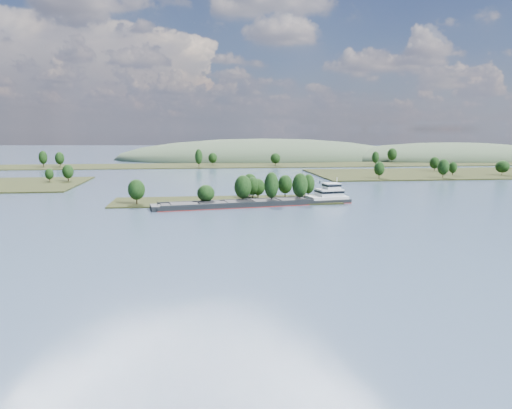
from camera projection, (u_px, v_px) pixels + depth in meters
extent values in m
plane|color=#384C60|center=(237.00, 227.00, 164.01)|extent=(1800.00, 1800.00, 0.00)
cube|color=black|center=(226.00, 201.00, 222.92)|extent=(100.00, 30.00, 1.20)
cylinder|color=black|center=(271.00, 198.00, 213.97)|extent=(0.50, 0.50, 4.38)
ellipsoid|color=black|center=(271.00, 185.00, 213.14)|extent=(6.24, 6.24, 11.25)
cylinder|color=black|center=(250.00, 192.00, 235.86)|extent=(0.50, 0.50, 3.54)
ellipsoid|color=black|center=(250.00, 183.00, 235.19)|extent=(7.04, 7.04, 9.10)
cylinder|color=black|center=(243.00, 198.00, 214.15)|extent=(0.50, 0.50, 3.94)
ellipsoid|color=black|center=(243.00, 187.00, 213.41)|extent=(7.43, 7.43, 10.13)
cylinder|color=black|center=(253.00, 195.00, 227.57)|extent=(0.50, 0.50, 3.23)
ellipsoid|color=black|center=(253.00, 186.00, 226.96)|extent=(6.85, 6.85, 8.30)
cylinder|color=black|center=(206.00, 201.00, 209.01)|extent=(0.50, 0.50, 2.78)
ellipsoid|color=black|center=(206.00, 193.00, 208.48)|extent=(7.31, 7.31, 7.14)
cylinder|color=black|center=(137.00, 200.00, 211.86)|extent=(0.50, 0.50, 3.43)
ellipsoid|color=black|center=(136.00, 190.00, 211.20)|extent=(7.29, 7.29, 8.81)
cylinder|color=black|center=(258.00, 195.00, 228.33)|extent=(0.50, 0.50, 2.99)
ellipsoid|color=black|center=(258.00, 187.00, 227.76)|extent=(6.47, 6.47, 7.70)
cylinder|color=black|center=(308.00, 194.00, 231.74)|extent=(0.50, 0.50, 3.56)
ellipsoid|color=black|center=(308.00, 184.00, 231.06)|extent=(5.94, 5.94, 9.14)
cylinder|color=black|center=(300.00, 197.00, 217.77)|extent=(0.50, 0.50, 4.12)
ellipsoid|color=black|center=(300.00, 185.00, 216.99)|extent=(6.93, 6.93, 10.59)
cylinder|color=black|center=(285.00, 193.00, 232.51)|extent=(0.50, 0.50, 3.42)
ellipsoid|color=black|center=(285.00, 184.00, 231.86)|extent=(6.84, 6.84, 8.80)
cylinder|color=black|center=(68.00, 178.00, 301.96)|extent=(0.50, 0.50, 3.31)
ellipsoid|color=black|center=(68.00, 172.00, 301.33)|extent=(6.76, 6.76, 8.52)
cylinder|color=black|center=(50.00, 179.00, 299.46)|extent=(0.50, 0.50, 2.62)
ellipsoid|color=black|center=(49.00, 174.00, 298.96)|extent=(5.08, 5.08, 6.75)
cylinder|color=black|center=(379.00, 175.00, 321.05)|extent=(0.50, 0.50, 3.50)
ellipsoid|color=black|center=(379.00, 168.00, 320.38)|extent=(6.82, 6.82, 8.99)
cylinder|color=black|center=(502.00, 173.00, 342.57)|extent=(0.50, 0.50, 3.31)
ellipsoid|color=black|center=(502.00, 166.00, 341.94)|extent=(9.40, 9.40, 8.52)
cylinder|color=black|center=(443.00, 175.00, 322.83)|extent=(0.50, 0.50, 4.00)
ellipsoid|color=black|center=(443.00, 167.00, 322.07)|extent=(7.47, 7.47, 10.29)
cylinder|color=black|center=(453.00, 173.00, 340.10)|extent=(0.50, 0.50, 3.07)
ellipsoid|color=black|center=(453.00, 167.00, 339.52)|extent=(5.63, 5.63, 7.90)
cylinder|color=black|center=(434.00, 169.00, 376.05)|extent=(0.50, 0.50, 3.50)
ellipsoid|color=black|center=(435.00, 163.00, 375.39)|extent=(7.37, 7.37, 9.01)
cube|color=black|center=(211.00, 166.00, 438.91)|extent=(900.00, 60.00, 1.20)
cylinder|color=black|center=(43.00, 164.00, 421.11)|extent=(0.50, 0.50, 4.42)
ellipsoid|color=black|center=(43.00, 157.00, 420.27)|extent=(7.04, 7.04, 11.36)
cylinder|color=black|center=(375.00, 163.00, 438.74)|extent=(0.50, 0.50, 4.01)
ellipsoid|color=black|center=(375.00, 157.00, 437.98)|extent=(6.28, 6.28, 10.30)
cylinder|color=black|center=(213.00, 163.00, 440.96)|extent=(0.50, 0.50, 3.57)
ellipsoid|color=black|center=(213.00, 158.00, 440.28)|extent=(7.91, 7.91, 9.19)
cylinder|color=black|center=(392.00, 160.00, 473.78)|extent=(0.50, 0.50, 4.49)
ellipsoid|color=black|center=(392.00, 154.00, 472.93)|extent=(9.09, 9.09, 11.56)
cylinder|color=black|center=(60.00, 164.00, 418.93)|extent=(0.50, 0.50, 4.12)
ellipsoid|color=black|center=(60.00, 158.00, 418.14)|extent=(7.63, 7.63, 10.59)
cylinder|color=black|center=(275.00, 163.00, 434.96)|extent=(0.50, 0.50, 3.57)
ellipsoid|color=black|center=(275.00, 158.00, 434.28)|extent=(8.78, 8.78, 9.18)
cylinder|color=black|center=(199.00, 164.00, 417.27)|extent=(0.50, 0.50, 4.94)
ellipsoid|color=black|center=(199.00, 157.00, 416.33)|extent=(6.21, 6.21, 12.70)
ellipsoid|color=#364831|center=(451.00, 159.00, 538.07)|extent=(260.00, 140.00, 36.00)
ellipsoid|color=#364831|center=(263.00, 159.00, 544.11)|extent=(320.00, 160.00, 44.00)
cube|color=black|center=(256.00, 204.00, 210.94)|extent=(84.43, 24.92, 2.31)
cube|color=#9E1811|center=(256.00, 205.00, 211.01)|extent=(84.67, 25.16, 0.26)
cube|color=black|center=(234.00, 200.00, 213.18)|extent=(64.09, 11.73, 0.84)
cube|color=black|center=(240.00, 203.00, 203.46)|extent=(64.09, 11.73, 0.84)
cube|color=black|center=(237.00, 202.00, 208.35)|extent=(63.59, 20.24, 0.31)
cube|color=black|center=(182.00, 204.00, 201.70)|extent=(10.79, 10.11, 0.37)
cube|color=black|center=(210.00, 203.00, 205.00)|extent=(10.79, 10.11, 0.37)
cube|color=black|center=(237.00, 201.00, 208.30)|extent=(10.79, 10.11, 0.37)
cube|color=black|center=(264.00, 200.00, 211.60)|extent=(10.79, 10.11, 0.37)
cube|color=black|center=(289.00, 199.00, 214.90)|extent=(10.79, 10.11, 0.37)
cube|color=black|center=(155.00, 208.00, 198.73)|extent=(4.74, 9.84, 2.10)
cylinder|color=black|center=(157.00, 204.00, 198.81)|extent=(0.29, 0.29, 2.31)
cube|color=silver|center=(327.00, 197.00, 219.97)|extent=(18.27, 12.83, 1.26)
cube|color=silver|center=(329.00, 192.00, 219.96)|extent=(11.78, 10.08, 3.15)
cube|color=black|center=(329.00, 191.00, 219.90)|extent=(12.03, 10.33, 0.94)
cube|color=silver|center=(331.00, 186.00, 219.85)|extent=(7.29, 7.29, 2.31)
cube|color=black|center=(331.00, 185.00, 219.79)|extent=(7.53, 7.53, 0.84)
cube|color=silver|center=(332.00, 183.00, 219.66)|extent=(7.78, 7.78, 0.21)
cylinder|color=silver|center=(337.00, 180.00, 220.23)|extent=(0.24, 0.24, 2.73)
cylinder|color=black|center=(320.00, 182.00, 221.41)|extent=(0.61, 0.61, 1.26)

